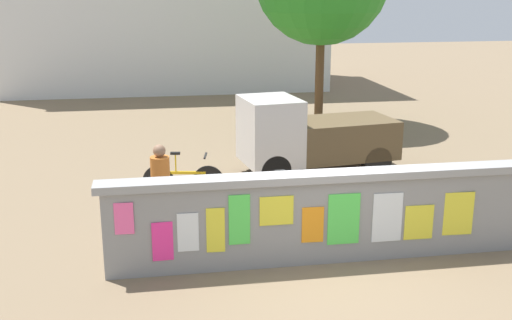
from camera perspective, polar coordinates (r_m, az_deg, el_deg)
ground at (r=17.64m, az=-1.10°, el=1.63°), size 60.00×60.00×0.00m
poster_wall at (r=9.92m, az=5.80°, el=-5.14°), size 6.88×0.42×1.48m
auto_rickshaw_truck at (r=14.55m, az=4.99°, el=2.19°), size 3.77×1.99×1.85m
motorcycle at (r=11.77m, az=11.53°, el=-3.55°), size 1.89×0.58×0.87m
bicycle_near at (r=13.13m, az=-6.66°, el=-1.77°), size 1.69×0.48×0.95m
bicycle_far at (r=11.78m, az=1.45°, el=-3.73°), size 1.71×0.44×0.95m
person_walking at (r=11.09m, az=-8.74°, el=-1.77°), size 0.43×0.43×1.62m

